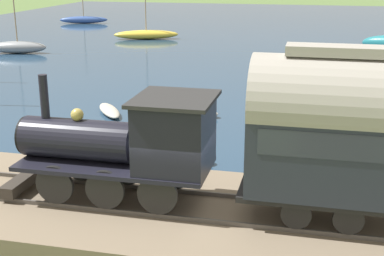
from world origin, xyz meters
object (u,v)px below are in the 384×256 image
at_px(steam_locomotive, 132,141).
at_px(sailboat_yellow, 146,34).
at_px(rowboat_near_shore, 196,111).
at_px(rowboat_mid_harbor, 47,127).
at_px(rowboat_off_pier, 109,110).
at_px(sailboat_blue, 84,20).
at_px(sailboat_gray, 18,47).
at_px(rowboat_far_out, 181,159).

height_order(steam_locomotive, sailboat_yellow, sailboat_yellow).
height_order(rowboat_near_shore, rowboat_mid_harbor, rowboat_mid_harbor).
bearing_deg(rowboat_off_pier, steam_locomotive, -99.16).
relative_size(sailboat_blue, sailboat_gray, 1.16).
bearing_deg(sailboat_gray, sailboat_blue, -1.79).
bearing_deg(sailboat_blue, rowboat_far_out, -169.20).
relative_size(sailboat_yellow, rowboat_far_out, 3.15).
xyz_separation_m(steam_locomotive, sailboat_gray, (25.44, 18.55, -1.80)).
distance_m(rowboat_near_shore, rowboat_far_out, 6.48).
height_order(rowboat_far_out, rowboat_mid_harbor, rowboat_mid_harbor).
xyz_separation_m(sailboat_blue, sailboat_gray, (-21.87, -4.05, 0.06)).
bearing_deg(rowboat_mid_harbor, sailboat_blue, -30.46).
xyz_separation_m(steam_locomotive, sailboat_yellow, (35.74, 11.06, -1.85)).
bearing_deg(sailboat_blue, sailboat_gray, 173.23).
bearing_deg(sailboat_yellow, rowboat_off_pier, 175.68).
bearing_deg(sailboat_yellow, rowboat_near_shore, -175.47).
height_order(sailboat_blue, rowboat_far_out, sailboat_blue).
bearing_deg(rowboat_mid_harbor, rowboat_off_pier, -74.95).
relative_size(steam_locomotive, rowboat_mid_harbor, 2.59).
height_order(sailboat_yellow, rowboat_mid_harbor, sailboat_yellow).
distance_m(sailboat_blue, rowboat_far_out, 48.60).
relative_size(steam_locomotive, rowboat_far_out, 2.41).
bearing_deg(sailboat_yellow, sailboat_gray, 125.79).
xyz_separation_m(sailboat_blue, rowboat_far_out, (-42.88, -22.87, -0.26)).
xyz_separation_m(sailboat_blue, rowboat_mid_harbor, (-40.67, -16.40, -0.18)).
bearing_deg(rowboat_mid_harbor, steam_locomotive, 170.59).
relative_size(rowboat_off_pier, rowboat_mid_harbor, 1.18).
distance_m(sailboat_yellow, sailboat_gray, 12.74).
distance_m(sailboat_blue, rowboat_near_shore, 42.56).
distance_m(sailboat_yellow, rowboat_far_out, 33.30).
relative_size(sailboat_blue, rowboat_near_shore, 2.59).
xyz_separation_m(sailboat_gray, rowboat_off_pier, (-15.30, -13.80, -0.34)).
height_order(steam_locomotive, rowboat_near_shore, steam_locomotive).
relative_size(steam_locomotive, sailboat_gray, 1.07).
xyz_separation_m(rowboat_near_shore, rowboat_far_out, (-6.42, -0.91, -0.00)).
bearing_deg(rowboat_off_pier, sailboat_gray, 97.82).
distance_m(sailboat_gray, rowboat_near_shore, 23.10).
height_order(rowboat_far_out, rowboat_off_pier, rowboat_far_out).
bearing_deg(rowboat_mid_harbor, rowboat_far_out, -161.34).
bearing_deg(steam_locomotive, rowboat_mid_harbor, 43.02).
relative_size(sailboat_blue, rowboat_far_out, 2.61).
height_order(sailboat_gray, rowboat_mid_harbor, sailboat_gray).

